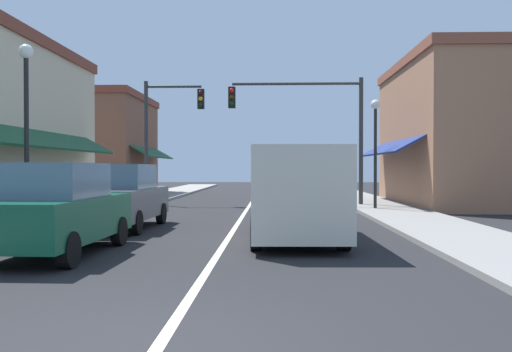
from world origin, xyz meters
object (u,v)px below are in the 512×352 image
(parked_car_second_left, at_px, (121,197))
(street_lamp_right_mid, at_px, (375,135))
(parked_car_nearest_left, at_px, (56,210))
(van_in_lane, at_px, (295,191))
(street_lamp_left_near, at_px, (26,106))
(traffic_signal_left_corner, at_px, (165,124))
(traffic_signal_mast_arm, at_px, (313,117))

(parked_car_second_left, distance_m, street_lamp_right_mid, 10.44)
(parked_car_nearest_left, bearing_deg, van_in_lane, 28.17)
(street_lamp_right_mid, bearing_deg, street_lamp_left_near, -143.60)
(parked_car_second_left, xyz_separation_m, traffic_signal_left_corner, (-0.81, 10.06, 2.82))
(traffic_signal_left_corner, bearing_deg, van_in_lane, -65.89)
(parked_car_nearest_left, distance_m, street_lamp_left_near, 4.57)
(van_in_lane, xyz_separation_m, traffic_signal_left_corner, (-5.48, 12.25, 2.55))
(traffic_signal_left_corner, bearing_deg, parked_car_nearest_left, -86.75)
(parked_car_second_left, distance_m, traffic_signal_mast_arm, 10.78)
(parked_car_second_left, bearing_deg, parked_car_nearest_left, -88.41)
(traffic_signal_mast_arm, distance_m, street_lamp_right_mid, 3.30)
(traffic_signal_mast_arm, bearing_deg, street_lamp_left_near, -129.10)
(van_in_lane, relative_size, street_lamp_left_near, 1.09)
(van_in_lane, height_order, traffic_signal_left_corner, traffic_signal_left_corner)
(van_in_lane, height_order, traffic_signal_mast_arm, traffic_signal_mast_arm)
(parked_car_second_left, relative_size, traffic_signal_mast_arm, 0.72)
(parked_car_second_left, bearing_deg, street_lamp_left_near, -148.29)
(parked_car_second_left, bearing_deg, street_lamp_right_mid, 39.08)
(parked_car_second_left, distance_m, traffic_signal_left_corner, 10.48)
(parked_car_nearest_left, relative_size, traffic_signal_left_corner, 0.73)
(traffic_signal_mast_arm, relative_size, traffic_signal_left_corner, 1.02)
(parked_car_second_left, height_order, street_lamp_left_near, street_lamp_left_near)
(street_lamp_right_mid, bearing_deg, traffic_signal_mast_arm, 134.30)
(traffic_signal_left_corner, height_order, street_lamp_left_near, traffic_signal_left_corner)
(parked_car_nearest_left, relative_size, street_lamp_right_mid, 0.97)
(traffic_signal_left_corner, bearing_deg, street_lamp_left_near, -96.38)
(parked_car_nearest_left, bearing_deg, street_lamp_left_near, 123.69)
(parked_car_second_left, relative_size, street_lamp_right_mid, 0.96)
(traffic_signal_left_corner, bearing_deg, traffic_signal_mast_arm, -12.77)
(van_in_lane, bearing_deg, street_lamp_left_near, 170.21)
(parked_car_second_left, relative_size, van_in_lane, 0.79)
(street_lamp_right_mid, bearing_deg, traffic_signal_left_corner, 156.93)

